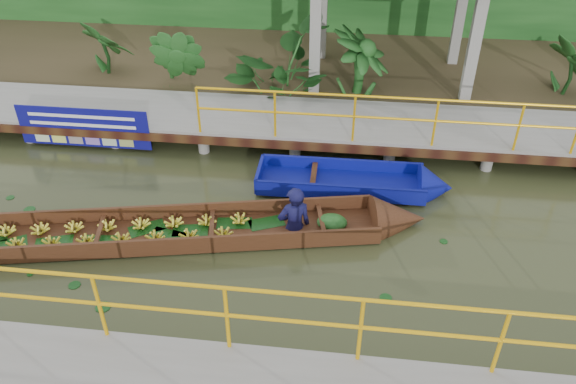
# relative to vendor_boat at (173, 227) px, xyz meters

# --- Properties ---
(ground) EXTENTS (80.00, 80.00, 0.00)m
(ground) POSITION_rel_vendor_boat_xyz_m (0.80, 0.27, -0.23)
(ground) COLOR #2F341A
(ground) RESTS_ON ground
(land_strip) EXTENTS (30.00, 8.00, 0.45)m
(land_strip) POSITION_rel_vendor_boat_xyz_m (0.80, 7.77, -0.01)
(land_strip) COLOR #322A19
(land_strip) RESTS_ON ground
(far_dock) EXTENTS (16.00, 2.06, 1.66)m
(far_dock) POSITION_rel_vendor_boat_xyz_m (0.82, 3.69, 0.25)
(far_dock) COLOR gray
(far_dock) RESTS_ON ground
(vendor_boat) EXTENTS (9.51, 2.83, 2.08)m
(vendor_boat) POSITION_rel_vendor_boat_xyz_m (0.00, 0.00, 0.00)
(vendor_boat) COLOR #381E0F
(vendor_boat) RESTS_ON ground
(moored_blue_boat) EXTENTS (3.79, 1.06, 0.90)m
(moored_blue_boat) POSITION_rel_vendor_boat_xyz_m (3.73, 1.88, -0.07)
(moored_blue_boat) COLOR navy
(moored_blue_boat) RESTS_ON ground
(blue_banner) EXTENTS (2.91, 0.04, 0.91)m
(blue_banner) POSITION_rel_vendor_boat_xyz_m (-2.75, 2.74, 0.33)
(blue_banner) COLOR navy
(blue_banner) RESTS_ON ground
(tropical_plants) EXTENTS (14.15, 1.15, 1.44)m
(tropical_plants) POSITION_rel_vendor_boat_xyz_m (2.81, 5.57, 0.94)
(tropical_plants) COLOR #133D14
(tropical_plants) RESTS_ON ground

